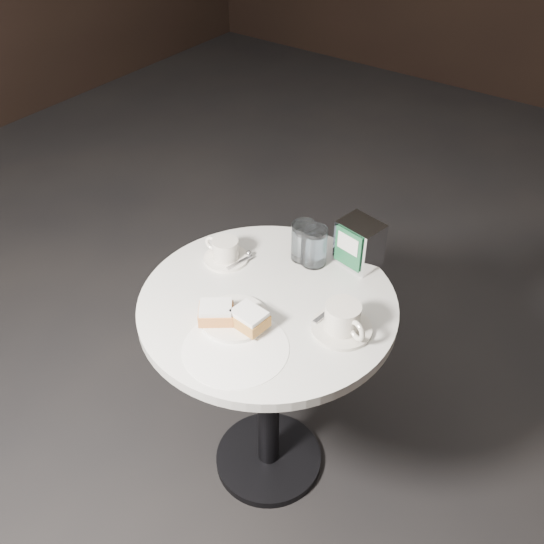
{
  "coord_description": "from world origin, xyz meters",
  "views": [
    {
      "loc": [
        0.72,
        -0.98,
        1.83
      ],
      "look_at": [
        0.0,
        0.02,
        0.83
      ],
      "focal_mm": 40.0,
      "sensor_mm": 36.0,
      "label": 1
    }
  ],
  "objects_px": {
    "water_glass_right": "(314,247)",
    "napkin_dispenser": "(359,243)",
    "coffee_cup_right": "(343,320)",
    "cafe_table": "(268,351)",
    "water_glass_left": "(304,242)",
    "beignet_plate": "(233,317)",
    "coffee_cup_left": "(225,251)"
  },
  "relations": [
    {
      "from": "cafe_table",
      "to": "water_glass_left",
      "type": "xyz_separation_m",
      "value": [
        -0.03,
        0.21,
        0.25
      ]
    },
    {
      "from": "beignet_plate",
      "to": "coffee_cup_left",
      "type": "xyz_separation_m",
      "value": [
        -0.19,
        0.2,
        0.01
      ]
    },
    {
      "from": "beignet_plate",
      "to": "coffee_cup_right",
      "type": "xyz_separation_m",
      "value": [
        0.24,
        0.14,
        0.01
      ]
    },
    {
      "from": "water_glass_left",
      "to": "coffee_cup_left",
      "type": "bearing_deg",
      "value": -141.99
    },
    {
      "from": "beignet_plate",
      "to": "coffee_cup_left",
      "type": "height_order",
      "value": "coffee_cup_left"
    },
    {
      "from": "beignet_plate",
      "to": "water_glass_left",
      "type": "height_order",
      "value": "water_glass_left"
    },
    {
      "from": "water_glass_left",
      "to": "napkin_dispenser",
      "type": "relative_size",
      "value": 0.86
    },
    {
      "from": "cafe_table",
      "to": "water_glass_right",
      "type": "xyz_separation_m",
      "value": [
        0.01,
        0.21,
        0.26
      ]
    },
    {
      "from": "cafe_table",
      "to": "coffee_cup_left",
      "type": "relative_size",
      "value": 5.31
    },
    {
      "from": "water_glass_right",
      "to": "napkin_dispenser",
      "type": "bearing_deg",
      "value": 36.52
    },
    {
      "from": "napkin_dispenser",
      "to": "water_glass_right",
      "type": "bearing_deg",
      "value": -132.28
    },
    {
      "from": "water_glass_right",
      "to": "napkin_dispenser",
      "type": "xyz_separation_m",
      "value": [
        0.1,
        0.08,
        0.01
      ]
    },
    {
      "from": "beignet_plate",
      "to": "coffee_cup_left",
      "type": "distance_m",
      "value": 0.27
    },
    {
      "from": "water_glass_right",
      "to": "coffee_cup_left",
      "type": "bearing_deg",
      "value": -147.75
    },
    {
      "from": "coffee_cup_left",
      "to": "beignet_plate",
      "type": "bearing_deg",
      "value": -48.87
    },
    {
      "from": "cafe_table",
      "to": "napkin_dispenser",
      "type": "xyz_separation_m",
      "value": [
        0.11,
        0.29,
        0.27
      ]
    },
    {
      "from": "coffee_cup_right",
      "to": "water_glass_right",
      "type": "bearing_deg",
      "value": 160.83
    },
    {
      "from": "water_glass_right",
      "to": "beignet_plate",
      "type": "bearing_deg",
      "value": -95.18
    },
    {
      "from": "coffee_cup_right",
      "to": "napkin_dispenser",
      "type": "xyz_separation_m",
      "value": [
        -0.11,
        0.27,
        0.03
      ]
    },
    {
      "from": "beignet_plate",
      "to": "cafe_table",
      "type": "bearing_deg",
      "value": 81.16
    },
    {
      "from": "water_glass_left",
      "to": "napkin_dispenser",
      "type": "height_order",
      "value": "napkin_dispenser"
    },
    {
      "from": "napkin_dispenser",
      "to": "water_glass_left",
      "type": "bearing_deg",
      "value": -141.39
    },
    {
      "from": "cafe_table",
      "to": "beignet_plate",
      "type": "distance_m",
      "value": 0.25
    },
    {
      "from": "cafe_table",
      "to": "water_glass_right",
      "type": "height_order",
      "value": "water_glass_right"
    },
    {
      "from": "napkin_dispenser",
      "to": "cafe_table",
      "type": "bearing_deg",
      "value": -100.4
    },
    {
      "from": "beignet_plate",
      "to": "coffee_cup_right",
      "type": "distance_m",
      "value": 0.28
    },
    {
      "from": "water_glass_left",
      "to": "coffee_cup_right",
      "type": "bearing_deg",
      "value": -38.13
    },
    {
      "from": "coffee_cup_left",
      "to": "water_glass_right",
      "type": "distance_m",
      "value": 0.26
    },
    {
      "from": "beignet_plate",
      "to": "water_glass_right",
      "type": "distance_m",
      "value": 0.34
    },
    {
      "from": "cafe_table",
      "to": "napkin_dispenser",
      "type": "bearing_deg",
      "value": 68.4
    },
    {
      "from": "water_glass_left",
      "to": "cafe_table",
      "type": "bearing_deg",
      "value": -82.76
    },
    {
      "from": "water_glass_right",
      "to": "napkin_dispenser",
      "type": "distance_m",
      "value": 0.13
    }
  ]
}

